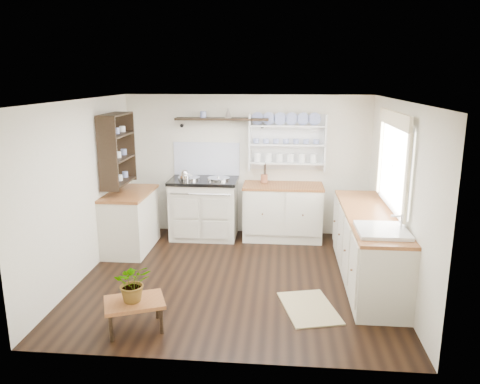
# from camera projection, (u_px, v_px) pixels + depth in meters

# --- Properties ---
(floor) EXTENTS (4.00, 3.80, 0.01)m
(floor) POSITION_uv_depth(u_px,v_px,m) (236.00, 277.00, 6.19)
(floor) COLOR black
(floor) RESTS_ON ground
(wall_back) EXTENTS (4.00, 0.02, 2.30)m
(wall_back) POSITION_uv_depth(u_px,v_px,m) (247.00, 165.00, 7.75)
(wall_back) COLOR beige
(wall_back) RESTS_ON ground
(wall_right) EXTENTS (0.02, 3.80, 2.30)m
(wall_right) POSITION_uv_depth(u_px,v_px,m) (398.00, 196.00, 5.73)
(wall_right) COLOR beige
(wall_right) RESTS_ON ground
(wall_left) EXTENTS (0.02, 3.80, 2.30)m
(wall_left) POSITION_uv_depth(u_px,v_px,m) (83.00, 189.00, 6.09)
(wall_left) COLOR beige
(wall_left) RESTS_ON ground
(ceiling) EXTENTS (4.00, 3.80, 0.01)m
(ceiling) POSITION_uv_depth(u_px,v_px,m) (236.00, 100.00, 5.63)
(ceiling) COLOR white
(ceiling) RESTS_ON wall_back
(window) EXTENTS (0.08, 1.55, 1.22)m
(window) POSITION_uv_depth(u_px,v_px,m) (393.00, 161.00, 5.78)
(window) COLOR white
(window) RESTS_ON wall_right
(aga_cooker) EXTENTS (1.09, 0.75, 1.00)m
(aga_cooker) POSITION_uv_depth(u_px,v_px,m) (204.00, 208.00, 7.64)
(aga_cooker) COLOR beige
(aga_cooker) RESTS_ON floor
(back_cabinets) EXTENTS (1.27, 0.63, 0.90)m
(back_cabinets) POSITION_uv_depth(u_px,v_px,m) (283.00, 211.00, 7.57)
(back_cabinets) COLOR beige
(back_cabinets) RESTS_ON floor
(right_cabinets) EXTENTS (0.62, 2.43, 0.90)m
(right_cabinets) POSITION_uv_depth(u_px,v_px,m) (368.00, 246.00, 6.02)
(right_cabinets) COLOR beige
(right_cabinets) RESTS_ON floor
(belfast_sink) EXTENTS (0.55, 0.60, 0.45)m
(belfast_sink) POSITION_uv_depth(u_px,v_px,m) (381.00, 241.00, 5.21)
(belfast_sink) COLOR white
(belfast_sink) RESTS_ON right_cabinets
(left_cabinets) EXTENTS (0.62, 1.13, 0.90)m
(left_cabinets) POSITION_uv_depth(u_px,v_px,m) (131.00, 220.00, 7.10)
(left_cabinets) COLOR beige
(left_cabinets) RESTS_ON floor
(plate_rack) EXTENTS (1.20, 0.22, 0.90)m
(plate_rack) POSITION_uv_depth(u_px,v_px,m) (287.00, 142.00, 7.56)
(plate_rack) COLOR white
(plate_rack) RESTS_ON wall_back
(high_shelf) EXTENTS (1.50, 0.29, 0.16)m
(high_shelf) POSITION_uv_depth(u_px,v_px,m) (222.00, 120.00, 7.48)
(high_shelf) COLOR black
(high_shelf) RESTS_ON wall_back
(left_shelving) EXTENTS (0.28, 0.80, 1.05)m
(left_shelving) POSITION_uv_depth(u_px,v_px,m) (117.00, 149.00, 6.85)
(left_shelving) COLOR black
(left_shelving) RESTS_ON wall_left
(kettle) EXTENTS (0.17, 0.17, 0.21)m
(kettle) POSITION_uv_depth(u_px,v_px,m) (185.00, 177.00, 7.42)
(kettle) COLOR silver
(kettle) RESTS_ON aga_cooker
(utensil_crock) EXTENTS (0.11, 0.11, 0.13)m
(utensil_crock) POSITION_uv_depth(u_px,v_px,m) (264.00, 179.00, 7.55)
(utensil_crock) COLOR #9E5A3A
(utensil_crock) RESTS_ON back_cabinets
(center_table) EXTENTS (0.72, 0.62, 0.33)m
(center_table) POSITION_uv_depth(u_px,v_px,m) (134.00, 305.00, 4.85)
(center_table) COLOR brown
(center_table) RESTS_ON floor
(potted_plant) EXTENTS (0.46, 0.43, 0.41)m
(potted_plant) POSITION_uv_depth(u_px,v_px,m) (133.00, 282.00, 4.79)
(potted_plant) COLOR #3F7233
(potted_plant) RESTS_ON center_table
(floor_rug) EXTENTS (0.74, 0.96, 0.02)m
(floor_rug) POSITION_uv_depth(u_px,v_px,m) (309.00, 308.00, 5.34)
(floor_rug) COLOR #8C7E51
(floor_rug) RESTS_ON floor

